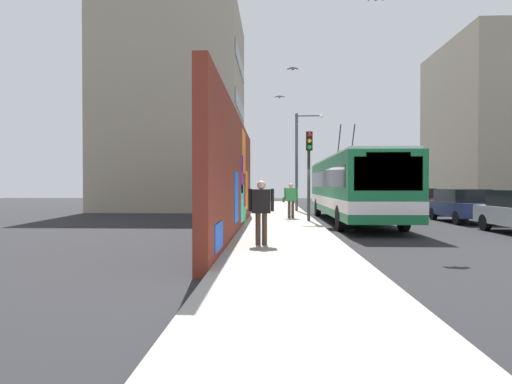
# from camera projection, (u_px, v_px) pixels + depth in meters

# --- Properties ---
(ground_plane) EXTENTS (80.00, 80.00, 0.00)m
(ground_plane) POSITION_uv_depth(u_px,v_px,m) (317.00, 225.00, 18.75)
(ground_plane) COLOR #232326
(sidewalk_slab) EXTENTS (48.00, 3.20, 0.15)m
(sidewalk_slab) POSITION_uv_depth(u_px,v_px,m) (281.00, 223.00, 18.81)
(sidewalk_slab) COLOR #9E9B93
(sidewalk_slab) RESTS_ON ground_plane
(graffiti_wall) EXTENTS (15.30, 0.32, 4.25)m
(graffiti_wall) POSITION_uv_depth(u_px,v_px,m) (236.00, 175.00, 15.52)
(graffiti_wall) COLOR maroon
(graffiti_wall) RESTS_ON ground_plane
(building_far_left) EXTENTS (9.74, 9.64, 14.46)m
(building_far_left) POSITION_uv_depth(u_px,v_px,m) (175.00, 112.00, 31.41)
(building_far_left) COLOR #9E937F
(building_far_left) RESTS_ON ground_plane
(building_far_right) EXTENTS (11.90, 8.68, 13.81)m
(building_far_right) POSITION_uv_depth(u_px,v_px,m) (496.00, 125.00, 35.93)
(building_far_right) COLOR #9E937F
(building_far_right) RESTS_ON ground_plane
(city_bus) EXTENTS (12.55, 2.67, 4.86)m
(city_bus) POSITION_uv_depth(u_px,v_px,m) (352.00, 186.00, 20.14)
(city_bus) COLOR #19723F
(city_bus) RESTS_ON ground_plane
(parked_car_navy) EXTENTS (4.28, 1.83, 1.58)m
(parked_car_navy) POSITION_uv_depth(u_px,v_px,m) (462.00, 205.00, 20.12)
(parked_car_navy) COLOR navy
(parked_car_navy) RESTS_ON ground_plane
(parked_car_red) EXTENTS (4.33, 1.75, 1.58)m
(parked_car_red) POSITION_uv_depth(u_px,v_px,m) (416.00, 200.00, 26.43)
(parked_car_red) COLOR #B21E19
(parked_car_red) RESTS_ON ground_plane
(parked_car_white) EXTENTS (4.34, 1.93, 1.58)m
(parked_car_white) POSITION_uv_depth(u_px,v_px,m) (392.00, 198.00, 31.89)
(parked_car_white) COLOR white
(parked_car_white) RESTS_ON ground_plane
(pedestrian_near_wall) EXTENTS (0.23, 0.69, 1.73)m
(pedestrian_near_wall) POSITION_uv_depth(u_px,v_px,m) (261.00, 207.00, 11.38)
(pedestrian_near_wall) COLOR #3F3326
(pedestrian_near_wall) RESTS_ON sidewalk_slab
(pedestrian_midblock) EXTENTS (0.23, 0.76, 1.70)m
(pedestrian_midblock) POSITION_uv_depth(u_px,v_px,m) (291.00, 198.00, 20.79)
(pedestrian_midblock) COLOR #3F3326
(pedestrian_midblock) RESTS_ON sidewalk_slab
(traffic_light) EXTENTS (0.49, 0.28, 4.04)m
(traffic_light) POSITION_uv_depth(u_px,v_px,m) (309.00, 161.00, 19.05)
(traffic_light) COLOR #2D382D
(traffic_light) RESTS_ON sidewalk_slab
(street_lamp) EXTENTS (0.44, 1.79, 6.19)m
(street_lamp) POSITION_uv_depth(u_px,v_px,m) (300.00, 154.00, 26.97)
(street_lamp) COLOR #4C4C51
(street_lamp) RESTS_ON sidewalk_slab
(flying_pigeons) EXTENTS (9.31, 3.61, 1.56)m
(flying_pigeons) POSITION_uv_depth(u_px,v_px,m) (308.00, 63.00, 19.57)
(flying_pigeons) COLOR #47474C
(curbside_puddle) EXTENTS (1.39, 1.39, 0.00)m
(curbside_puddle) POSITION_uv_depth(u_px,v_px,m) (338.00, 230.00, 16.75)
(curbside_puddle) COLOR black
(curbside_puddle) RESTS_ON ground_plane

